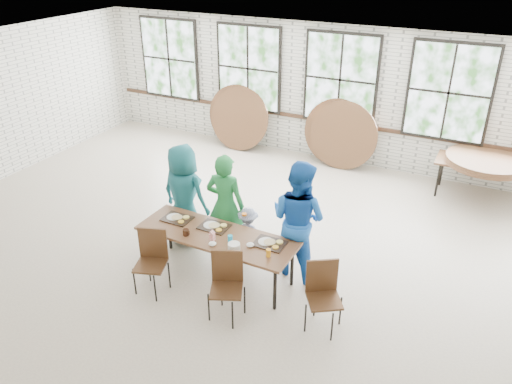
# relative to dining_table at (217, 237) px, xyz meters

# --- Properties ---
(room) EXTENTS (12.00, 12.00, 12.00)m
(room) POSITION_rel_dining_table_xyz_m (0.18, 4.96, 1.14)
(room) COLOR beige
(room) RESTS_ON ground
(dining_table) EXTENTS (2.42, 0.85, 0.74)m
(dining_table) POSITION_rel_dining_table_xyz_m (0.00, 0.00, 0.00)
(dining_table) COLOR brown
(dining_table) RESTS_ON ground
(chair_near_left) EXTENTS (0.53, 0.52, 0.95)m
(chair_near_left) POSITION_rel_dining_table_xyz_m (-0.70, -0.64, -0.13)
(chair_near_left) COLOR #4A2D18
(chair_near_left) RESTS_ON ground
(chair_near_right) EXTENTS (0.55, 0.54, 0.95)m
(chair_near_right) POSITION_rel_dining_table_xyz_m (0.53, -0.65, -0.13)
(chair_near_right) COLOR #4A2D18
(chair_near_right) RESTS_ON ground
(chair_spare) EXTENTS (0.57, 0.57, 0.95)m
(chair_spare) POSITION_rel_dining_table_xyz_m (1.75, -0.28, -0.13)
(chair_spare) COLOR #4A2D18
(chair_spare) RESTS_ON ground
(adult_teal) EXTENTS (0.88, 0.61, 1.72)m
(adult_teal) POSITION_rel_dining_table_xyz_m (-0.99, 0.65, 0.17)
(adult_teal) COLOR #195A60
(adult_teal) RESTS_ON ground
(adult_green) EXTENTS (0.67, 0.49, 1.71)m
(adult_green) POSITION_rel_dining_table_xyz_m (-0.22, 0.65, 0.17)
(adult_green) COLOR #207836
(adult_green) RESTS_ON ground
(toddler) EXTENTS (0.63, 0.45, 0.89)m
(toddler) POSITION_rel_dining_table_xyz_m (0.18, 0.65, -0.25)
(toddler) COLOR #151D44
(toddler) RESTS_ON ground
(adult_blue) EXTENTS (1.03, 0.88, 1.84)m
(adult_blue) POSITION_rel_dining_table_xyz_m (1.01, 0.65, 0.23)
(adult_blue) COLOR blue
(adult_blue) RESTS_ON ground
(storage_table) EXTENTS (1.80, 0.75, 0.74)m
(storage_table) POSITION_rel_dining_table_xyz_m (3.32, 4.44, -0.00)
(storage_table) COLOR brown
(storage_table) RESTS_ON ground
(tabletop_clutter) EXTENTS (2.00, 0.64, 0.11)m
(tabletop_clutter) POSITION_rel_dining_table_xyz_m (0.12, -0.02, 0.08)
(tabletop_clutter) COLOR black
(tabletop_clutter) RESTS_ON dining_table
(round_tops_stacked) EXTENTS (1.50, 1.50, 0.13)m
(round_tops_stacked) POSITION_rel_dining_table_xyz_m (3.32, 4.44, 0.12)
(round_tops_stacked) COLOR brown
(round_tops_stacked) RESTS_ON storage_table
(round_tops_leaning) EXTENTS (4.17, 0.44, 1.49)m
(round_tops_leaning) POSITION_rel_dining_table_xyz_m (-0.92, 4.72, 0.05)
(round_tops_leaning) COLOR brown
(round_tops_leaning) RESTS_ON ground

